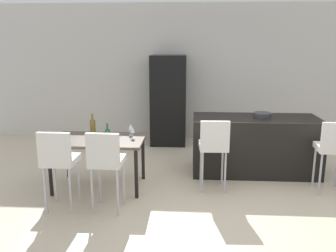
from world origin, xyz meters
TOP-DOWN VIEW (x-y plane):
  - ground_plane at (0.00, 0.00)m, footprint 10.00×10.00m
  - back_wall at (0.00, 3.03)m, footprint 10.00×0.12m
  - kitchen_island at (0.57, 0.95)m, footprint 2.00×0.82m
  - bar_chair_left at (-0.14, 0.16)m, footprint 0.41×0.41m
  - bar_chair_middle at (1.49, 0.16)m, footprint 0.43×0.43m
  - dining_table at (-1.80, 0.17)m, footprint 1.32×0.82m
  - dining_chair_near at (-2.10, -0.60)m, footprint 0.41×0.41m
  - dining_chair_far at (-1.51, -0.60)m, footprint 0.42×0.42m
  - wine_bottle_end at (-1.58, -0.17)m, footprint 0.07×0.07m
  - wine_bottle_corner at (-1.92, 0.35)m, footprint 0.08×0.08m
  - wine_glass_left at (-2.23, -0.14)m, footprint 0.07×0.07m
  - wine_glass_middle at (-1.31, 0.23)m, footprint 0.07×0.07m
  - wine_glass_right at (-1.37, 0.40)m, footprint 0.07×0.07m
  - refrigerator at (-0.94, 2.59)m, footprint 0.72×0.68m
  - fruit_bowl at (0.68, 0.99)m, footprint 0.29×0.29m

SIDE VIEW (x-z plane):
  - ground_plane at x=0.00m, z-range 0.00..0.00m
  - kitchen_island at x=0.57m, z-range 0.00..0.92m
  - dining_table at x=-1.80m, z-range 0.30..1.04m
  - bar_chair_left at x=-0.14m, z-range 0.17..1.22m
  - bar_chair_middle at x=1.49m, z-range 0.17..1.22m
  - dining_chair_near at x=-2.10m, z-range 0.17..1.22m
  - dining_chair_far at x=-1.51m, z-range 0.17..1.22m
  - wine_bottle_end at x=-1.58m, z-range 0.71..1.02m
  - wine_glass_left at x=-2.23m, z-range 0.78..0.95m
  - wine_glass_middle at x=-1.31m, z-range 0.78..0.95m
  - wine_glass_right at x=-1.37m, z-range 0.78..0.95m
  - wine_bottle_corner at x=-1.92m, z-range 0.70..1.04m
  - refrigerator at x=-0.94m, z-range 0.00..1.84m
  - fruit_bowl at x=0.68m, z-range 0.92..0.99m
  - back_wall at x=0.00m, z-range 0.00..2.90m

